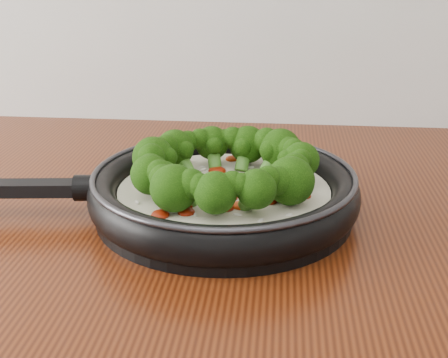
# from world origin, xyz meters

# --- Properties ---
(skillet) EXTENTS (0.58, 0.40, 0.10)m
(skillet) POSITION_xyz_m (-0.03, 1.04, 0.94)
(skillet) COLOR black
(skillet) RESTS_ON counter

